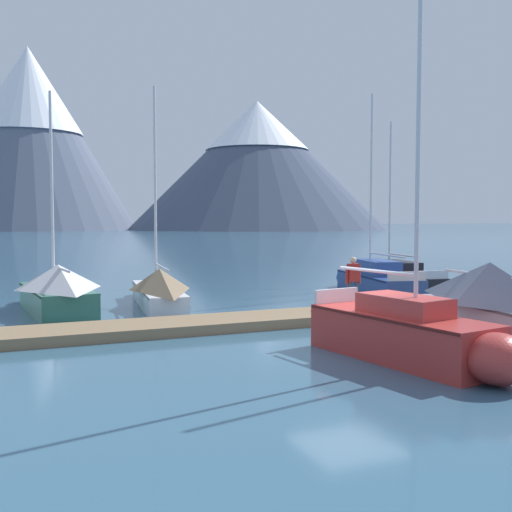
{
  "coord_description": "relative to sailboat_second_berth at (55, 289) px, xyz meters",
  "views": [
    {
      "loc": [
        -8.07,
        -12.92,
        3.26
      ],
      "look_at": [
        0.0,
        6.0,
        2.0
      ],
      "focal_mm": 42.47,
      "sensor_mm": 36.0,
      "label": 1
    }
  ],
  "objects": [
    {
      "name": "mountain_shoulder_ridge",
      "position": [
        75.67,
        158.56,
        20.5
      ],
      "size": [
        82.73,
        82.73,
        41.13
      ],
      "color": "#424C60",
      "rests_on": "ground"
    },
    {
      "name": "sailboat_mid_dock_port",
      "position": [
        3.64,
        -0.05,
        -0.09
      ],
      "size": [
        2.13,
        7.26,
        8.2
      ],
      "color": "silver",
      "rests_on": "ground"
    },
    {
      "name": "sailboat_outer_slip",
      "position": [
        13.16,
        -0.11,
        -0.19
      ],
      "size": [
        3.01,
        7.19,
        8.68
      ],
      "color": "navy",
      "rests_on": "ground"
    },
    {
      "name": "ground_plane",
      "position": [
        6.28,
        -9.27,
        -0.79
      ],
      "size": [
        700.0,
        700.0,
        0.0
      ],
      "primitive_type": "plane",
      "color": "#335B75"
    },
    {
      "name": "person_on_dock",
      "position": [
        9.16,
        -4.83,
        0.47
      ],
      "size": [
        0.59,
        0.23,
        1.69
      ],
      "color": "#384256",
      "rests_on": "dock"
    },
    {
      "name": "dock",
      "position": [
        6.28,
        -5.27,
        -0.65
      ],
      "size": [
        21.53,
        2.14,
        0.3
      ],
      "color": "#846B4C",
      "rests_on": "ground"
    },
    {
      "name": "mountain_central_massif",
      "position": [
        7.65,
        178.56,
        28.86
      ],
      "size": [
        64.9,
        64.9,
        56.19
      ],
      "color": "slate",
      "rests_on": "ground"
    },
    {
      "name": "sailboat_second_berth",
      "position": [
        0.0,
        0.0,
        0.0
      ],
      "size": [
        2.42,
        6.39,
        7.71
      ],
      "color": "#336B56",
      "rests_on": "ground"
    },
    {
      "name": "sailboat_end_of_dock",
      "position": [
        15.7,
        1.83,
        -0.29
      ],
      "size": [
        2.52,
        7.57,
        7.96
      ],
      "color": "black",
      "rests_on": "ground"
    },
    {
      "name": "sailboat_far_berth",
      "position": [
        9.9,
        -10.75,
        0.21
      ],
      "size": [
        1.95,
        6.58,
        8.43
      ],
      "color": "#93939E",
      "rests_on": "ground"
    },
    {
      "name": "sailboat_mid_dock_starboard",
      "position": [
        6.76,
        -11.18,
        -0.13
      ],
      "size": [
        2.3,
        5.77,
        8.76
      ],
      "color": "#B2332D",
      "rests_on": "ground"
    }
  ]
}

